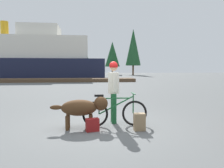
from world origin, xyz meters
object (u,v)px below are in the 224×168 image
(backpack, at_px, (139,122))
(ferry_boat, at_px, (26,59))
(handbag_pannier, at_px, (92,125))
(dog, at_px, (83,108))
(person_cyclist, at_px, (114,86))
(bicycle, at_px, (115,113))

(backpack, distance_m, ferry_boat, 30.49)
(handbag_pannier, height_order, ferry_boat, ferry_boat)
(dog, xyz_separation_m, ferry_boat, (-8.96, 28.16, 2.46))
(dog, relative_size, backpack, 3.43)
(dog, xyz_separation_m, backpack, (1.41, -0.37, -0.33))
(person_cyclist, height_order, ferry_boat, ferry_boat)
(backpack, relative_size, handbag_pannier, 1.36)
(dog, bearing_deg, person_cyclist, 29.74)
(backpack, bearing_deg, bicycle, 142.11)
(person_cyclist, bearing_deg, bicycle, -93.73)
(bicycle, xyz_separation_m, dog, (-0.84, -0.08, 0.17))
(person_cyclist, height_order, handbag_pannier, person_cyclist)
(dog, height_order, handbag_pannier, dog)
(dog, distance_m, backpack, 1.50)
(person_cyclist, relative_size, ferry_boat, 0.08)
(person_cyclist, relative_size, dog, 1.18)
(backpack, height_order, ferry_boat, ferry_boat)
(dog, bearing_deg, handbag_pannier, -51.90)
(bicycle, bearing_deg, handbag_pannier, -148.30)
(bicycle, height_order, person_cyclist, person_cyclist)
(person_cyclist, xyz_separation_m, dog, (-0.87, -0.50, -0.52))
(person_cyclist, distance_m, backpack, 1.33)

